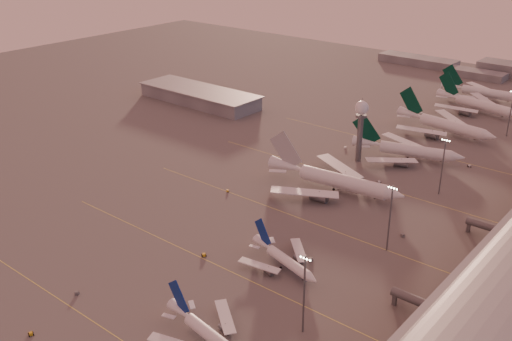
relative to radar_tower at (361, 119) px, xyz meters
The scene contains 25 objects.
ground 121.92m from the radar_tower, 92.39° to the right, with size 700.00×700.00×0.00m, color #575454.
taxiway_markings 71.83m from the radar_tower, 68.66° to the right, with size 180.00×185.25×0.02m.
hangar 127.68m from the radar_tower, behind, with size 82.00×27.00×8.50m.
radar_tower is the anchor object (origin of this frame).
mast_a 131.38m from the radar_tower, 66.17° to the right, with size 3.60×0.56×25.00m.
mast_b 82.32m from the radar_tower, 52.43° to the right, with size 3.60×0.56×25.00m.
mast_c 46.66m from the radar_tower, 12.53° to the right, with size 3.60×0.56×25.00m.
mast_d 91.11m from the radar_tower, 61.74° to the left, with size 3.60×0.56×25.00m.
distant_horizon 205.86m from the radar_tower, 90.67° to the left, with size 165.00×37.50×9.00m.
narrowbody_near 146.09m from the radar_tower, 75.88° to the right, with size 34.39×27.26×13.49m.
narrowbody_mid 102.84m from the radar_tower, 73.29° to the right, with size 32.34×25.47×12.90m.
widebody_white 40.70m from the radar_tower, 75.37° to the right, with size 63.03×50.27×22.19m.
greentail_a 29.54m from the radar_tower, 44.79° to the left, with size 52.67×41.96×19.60m.
greentail_b 66.74m from the radar_tower, 75.59° to the left, with size 58.25×46.77×21.21m.
greentail_c 112.90m from the radar_tower, 82.10° to the left, with size 55.02×43.97×20.24m.
greentail_d 140.00m from the radar_tower, 86.66° to the left, with size 53.66×43.25×19.48m.
gsv_truck_a 151.52m from the radar_tower, 94.23° to the right, with size 5.62×4.36×2.17m.
gsv_tug_near 171.14m from the radar_tower, 91.62° to the right, with size 3.01×3.72×0.92m.
gsv_tug_mid 110.74m from the radar_tower, 88.20° to the right, with size 4.19×3.93×1.03m.
gsv_truck_b 96.07m from the radar_tower, 68.87° to the right, with size 5.95×2.53×2.34m.
gsv_truck_c 72.23m from the radar_tower, 110.73° to the right, with size 4.97×4.11×1.95m.
gsv_catering_b 75.35m from the radar_tower, 46.52° to the right, with size 5.96×3.98×4.49m.
gsv_tug_far 33.22m from the radar_tower, 39.07° to the right, with size 3.46×3.83×0.94m.
gsv_truck_d 25.96m from the radar_tower, 142.45° to the left, with size 3.93×5.75×2.19m.
gsv_tug_hangar 55.12m from the radar_tower, 31.04° to the left, with size 3.87×3.48×0.95m.
Camera 1 is at (135.07, -114.20, 109.20)m, focal length 42.00 mm.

